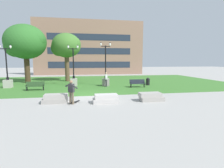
{
  "coord_description": "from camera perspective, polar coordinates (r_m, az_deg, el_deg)",
  "views": [
    {
      "loc": [
        -0.61,
        -15.17,
        3.06
      ],
      "look_at": [
        1.76,
        -1.4,
        1.2
      ],
      "focal_mm": 28.0,
      "sensor_mm": 36.0,
      "label": 1
    }
  ],
  "objects": [
    {
      "name": "trash_bin",
      "position": [
        22.44,
        11.62,
        0.88
      ],
      "size": [
        0.49,
        0.49,
        0.96
      ],
      "color": "black",
      "rests_on": "grass_lawn"
    },
    {
      "name": "person_bystander_near_lawn",
      "position": [
        20.65,
        -1.91,
        1.8
      ],
      "size": [
        0.25,
        0.62,
        1.71
      ],
      "color": "#28282D",
      "rests_on": "grass_lawn"
    },
    {
      "name": "concrete_block_right",
      "position": [
        13.8,
        12.58,
        -4.11
      ],
      "size": [
        1.89,
        0.9,
        0.64
      ],
      "color": "#9E9991",
      "rests_on": "ground"
    },
    {
      "name": "concrete_block_left",
      "position": [
        12.8,
        -2.07,
        -4.84
      ],
      "size": [
        1.8,
        0.9,
        0.64
      ],
      "color": "#BCB7B2",
      "rests_on": "ground"
    },
    {
      "name": "ground_plane",
      "position": [
        15.49,
        -7.34,
        -3.88
      ],
      "size": [
        140.0,
        140.0,
        0.0
      ],
      "primitive_type": "plane",
      "color": "#A3A09B"
    },
    {
      "name": "park_bench_near_right",
      "position": [
        20.42,
        8.3,
        0.4
      ],
      "size": [
        1.81,
        0.57,
        0.9
      ],
      "color": "#1E232D",
      "rests_on": "grass_lawn"
    },
    {
      "name": "grass_lawn",
      "position": [
        25.36,
        -8.33,
        0.59
      ],
      "size": [
        40.0,
        20.0,
        0.02
      ],
      "primitive_type": "cube",
      "color": "#3D752D",
      "rests_on": "ground"
    },
    {
      "name": "concrete_block_center",
      "position": [
        13.5,
        -17.93,
        -4.56
      ],
      "size": [
        1.8,
        0.9,
        0.64
      ],
      "color": "#9E9991",
      "rests_on": "ground"
    },
    {
      "name": "person_skateboarder",
      "position": [
        12.64,
        -13.14,
        -2.1
      ],
      "size": [
        0.95,
        1.13,
        1.71
      ],
      "color": "brown",
      "rests_on": "ground"
    },
    {
      "name": "lamp_post_right",
      "position": [
        21.84,
        -12.37,
        2.06
      ],
      "size": [
        1.32,
        0.8,
        4.96
      ],
      "color": "#ADA89E",
      "rests_on": "grass_lawn"
    },
    {
      "name": "park_bench_near_left",
      "position": [
        19.75,
        -23.79,
        -0.41
      ],
      "size": [
        1.82,
        0.61,
        0.9
      ],
      "color": "#284723",
      "rests_on": "grass_lawn"
    },
    {
      "name": "tree_far_right",
      "position": [
        27.22,
        -14.77,
        11.89
      ],
      "size": [
        4.41,
        4.2,
        7.09
      ],
      "color": "brown",
      "rests_on": "grass_lawn"
    },
    {
      "name": "lamp_post_center",
      "position": [
        23.05,
        -30.91,
        1.4
      ],
      "size": [
        1.32,
        0.8,
        4.86
      ],
      "color": "#ADA89E",
      "rests_on": "grass_lawn"
    },
    {
      "name": "building_facade_distant",
      "position": [
        39.82,
        -7.14,
        11.73
      ],
      "size": [
        24.08,
        1.03,
        11.99
      ],
      "color": "#8E6B56",
      "rests_on": "ground"
    },
    {
      "name": "lamp_post_left",
      "position": [
        21.35,
        -2.1,
        2.25
      ],
      "size": [
        1.32,
        0.8,
        5.26
      ],
      "color": "gray",
      "rests_on": "grass_lawn"
    },
    {
      "name": "tree_near_right",
      "position": [
        27.02,
        -26.53,
        12.04
      ],
      "size": [
        5.73,
        5.46,
        7.92
      ],
      "color": "#42301E",
      "rests_on": "grass_lawn"
    },
    {
      "name": "skateboard",
      "position": [
        13.04,
        -12.3,
        -5.78
      ],
      "size": [
        0.87,
        0.85,
        0.14
      ],
      "color": "black",
      "rests_on": "ground"
    }
  ]
}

